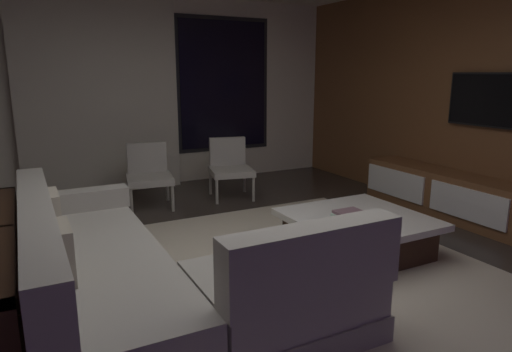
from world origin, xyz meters
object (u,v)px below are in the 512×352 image
coffee_table (357,234)px  media_console (484,205)px  accent_chair_near_window (230,165)px  accent_chair_by_curtain (149,172)px  mounted_tv (490,100)px  sectional_couch (142,278)px  book_stack_on_coffee_table (349,214)px

coffee_table → media_console: bearing=-2.7°
accent_chair_near_window → accent_chair_by_curtain: size_ratio=1.00×
accent_chair_by_curtain → mounted_tv: bearing=-36.2°
accent_chair_by_curtain → coffee_table: bearing=-61.8°
accent_chair_near_window → media_console: accent_chair_near_window is taller
sectional_couch → media_console: (3.68, 0.14, -0.04)m
sectional_couch → accent_chair_by_curtain: bearing=74.5°
mounted_tv → book_stack_on_coffee_table: bearing=-176.8°
coffee_table → mounted_tv: 2.18m
coffee_table → accent_chair_by_curtain: accent_chair_by_curtain is taller
coffee_table → book_stack_on_coffee_table: bearing=173.1°
book_stack_on_coffee_table → accent_chair_near_window: (-0.12, 2.35, 0.05)m
media_console → mounted_tv: size_ratio=3.10×
sectional_couch → mounted_tv: 4.02m
media_console → accent_chair_near_window: bearing=127.5°
sectional_couch → book_stack_on_coffee_table: sectional_couch is taller
accent_chair_by_curtain → mounted_tv: 3.99m
coffee_table → accent_chair_by_curtain: size_ratio=1.49×
coffee_table → book_stack_on_coffee_table: size_ratio=4.35×
coffee_table → accent_chair_near_window: (-0.21, 2.36, 0.25)m
mounted_tv → accent_chair_near_window: bearing=132.4°
coffee_table → mounted_tv: mounted_tv is taller
coffee_table → book_stack_on_coffee_table: book_stack_on_coffee_table is taller
media_console → mounted_tv: (0.18, 0.20, 1.10)m
sectional_couch → accent_chair_by_curtain: 2.73m
coffee_table → book_stack_on_coffee_table: 0.22m
coffee_table → accent_chair_by_curtain: bearing=118.2°
book_stack_on_coffee_table → media_console: 1.76m
book_stack_on_coffee_table → accent_chair_near_window: size_ratio=0.34×
mounted_tv → accent_chair_by_curtain: bearing=143.8°
sectional_couch → coffee_table: bearing=6.1°
sectional_couch → accent_chair_near_window: (1.81, 2.58, 0.14)m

